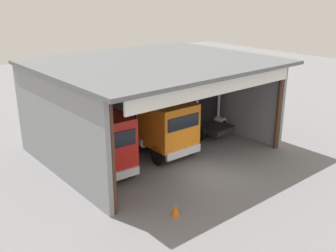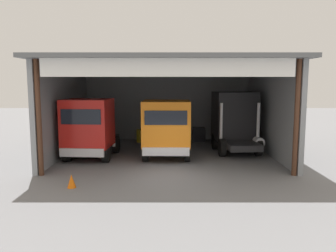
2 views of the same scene
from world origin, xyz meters
name	(u,v)px [view 2 (image 2 of 2)]	position (x,y,z in m)	size (l,w,h in m)	color
ground_plane	(168,176)	(0.00, 0.00, 0.00)	(80.00, 80.00, 0.00)	slate
workshop_shed	(168,90)	(0.00, 5.86, 3.80)	(12.87, 11.06, 5.54)	gray
truck_red_yard_outside	(90,128)	(-4.37, 3.53, 1.77)	(2.70, 5.12, 3.39)	red
truck_orange_left_bay	(166,127)	(-0.09, 3.64, 1.78)	(2.76, 4.72, 3.29)	orange
truck_black_center_right_bay	(235,120)	(4.16, 5.56, 1.95)	(2.78, 4.38, 3.69)	black
oil_drum	(141,136)	(-1.96, 8.79, 0.46)	(0.58, 0.58, 0.93)	gold
tool_cart	(199,134)	(2.27, 9.20, 0.50)	(0.90, 0.60, 1.00)	black
traffic_cone	(72,181)	(-3.95, -1.70, 0.28)	(0.36, 0.36, 0.56)	orange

